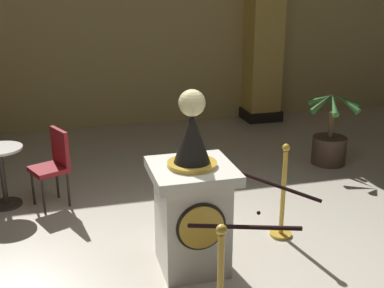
% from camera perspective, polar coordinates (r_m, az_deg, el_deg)
% --- Properties ---
extents(ground_plane, '(12.43, 12.43, 0.00)m').
position_cam_1_polar(ground_plane, '(4.85, -0.22, -14.38)').
color(ground_plane, beige).
extents(back_wall, '(12.43, 0.16, 3.76)m').
position_cam_1_polar(back_wall, '(9.31, -8.82, 13.59)').
color(back_wall, tan).
rests_on(back_wall, ground_plane).
extents(pedestal_clock, '(0.76, 0.76, 1.76)m').
position_cam_1_polar(pedestal_clock, '(4.54, 0.02, -7.08)').
color(pedestal_clock, silver).
rests_on(pedestal_clock, ground_plane).
extents(stanchion_far, '(0.24, 0.24, 1.06)m').
position_cam_1_polar(stanchion_far, '(5.31, 10.66, -7.03)').
color(stanchion_far, gold).
rests_on(stanchion_far, ground_plane).
extents(velvet_rope, '(1.35, 1.35, 0.22)m').
position_cam_1_polar(velvet_rope, '(4.31, 7.94, -7.03)').
color(velvet_rope, black).
extents(column_right, '(0.74, 0.74, 3.60)m').
position_cam_1_polar(column_right, '(9.69, 8.48, 13.26)').
color(column_right, black).
rests_on(column_right, ground_plane).
extents(potted_palm_right, '(0.85, 0.78, 1.15)m').
position_cam_1_polar(potted_palm_right, '(7.61, 16.00, 0.35)').
color(potted_palm_right, '#4C3828').
rests_on(potted_palm_right, ground_plane).
extents(cafe_table, '(0.54, 0.54, 0.76)m').
position_cam_1_polar(cafe_table, '(6.31, -21.57, -2.79)').
color(cafe_table, '#332D28').
rests_on(cafe_table, ground_plane).
extents(cafe_chair_red, '(0.53, 0.53, 0.96)m').
position_cam_1_polar(cafe_chair_red, '(6.12, -16.03, -1.94)').
color(cafe_chair_red, black).
rests_on(cafe_chair_red, ground_plane).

